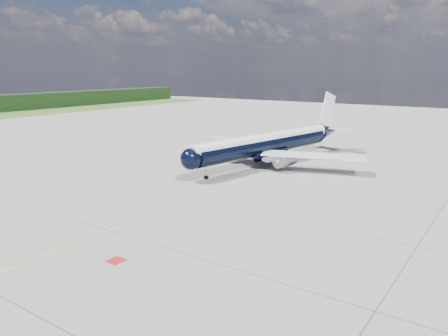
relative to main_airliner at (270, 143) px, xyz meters
The scene contains 4 objects.
ground 8.21m from the main_airliner, 72.01° to the right, with size 320.00×320.00×0.00m, color gray.
taxiway_centerline 12.65m from the main_airliner, 79.43° to the right, with size 0.16×160.00×0.01m, color yellow.
red_marking 47.80m from the main_airliner, 79.11° to the right, with size 1.60×1.60×0.01m, color maroon.
main_airliner is the anchor object (origin of this frame).
Camera 1 is at (37.52, -36.19, 18.05)m, focal length 35.00 mm.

